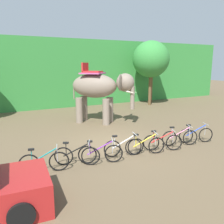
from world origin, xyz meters
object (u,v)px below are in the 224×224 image
Objects in this scene: bike_purple at (100,153)px; bike_yellow at (145,145)px; tree_center_right at (152,63)px; bike_teal at (44,162)px; bike_pink at (180,137)px; tree_far_left at (151,59)px; bike_white at (124,147)px; bike_red at (162,142)px; bike_blue at (196,135)px; elephant at (99,88)px; bike_black at (77,155)px.

bike_purple and bike_yellow have the same top height.
tree_center_right is 2.97× the size of bike_purple.
bike_pink is (6.13, -0.04, 0.00)m from bike_teal.
tree_far_left reaches higher than tree_center_right.
bike_teal and bike_pink have the same top height.
bike_purple is 0.96× the size of bike_white.
bike_teal and bike_red have the same top height.
tree_center_right is at bearing 52.77° from bike_yellow.
bike_white is at bearing 163.52° from bike_yellow.
tree_far_left reaches higher than bike_teal.
bike_purple is at bearing 179.50° from bike_red.
bike_yellow is (-8.10, -10.66, -3.34)m from tree_center_right.
bike_purple is at bearing -179.09° from bike_blue.
bike_blue is at bearing -66.09° from elephant.
bike_white is at bearing 0.69° from bike_teal.
bike_yellow is at bearing -177.60° from bike_blue.
bike_black is (-3.38, -5.52, -1.82)m from elephant.
tree_far_left is 12.12m from bike_red.
bike_purple is (0.86, -0.21, 0.00)m from bike_black.
elephant reaches higher than bike_teal.
bike_blue is (-5.08, -10.53, -3.34)m from tree_center_right.
bike_yellow is at bearing -126.81° from tree_far_left.
bike_yellow is at bearing -175.21° from bike_pink.
bike_white is 1.03× the size of bike_pink.
bike_red is (5.00, -0.19, 0.00)m from bike_teal.
bike_black is 5.89m from bike_blue.
elephant is (-6.73, -3.90, -1.88)m from tree_far_left.
tree_center_right is 15.03m from bike_purple.
elephant is at bearing 66.27° from bike_purple.
bike_red and bike_blue have the same top height.
tree_center_right is (0.85, 0.98, -0.35)m from tree_far_left.
tree_center_right is 12.55m from bike_pink.
bike_black and bike_yellow have the same top height.
bike_teal is (-11.31, -9.47, -3.69)m from tree_far_left.
bike_blue is at bearing -1.30° from bike_black.
tree_far_left is 11.44m from bike_pink.
tree_center_right is 14.13m from bike_white.
tree_far_left is at bearing 42.99° from bike_black.
bike_red is (0.93, 0.02, 0.00)m from bike_yellow.
bike_yellow is (-0.52, -5.78, -1.82)m from elephant.
bike_red is 2.09m from bike_blue.
tree_center_right reaches higher than elephant.
bike_white and bike_pink have the same top height.
bike_black is 2.88m from bike_yellow.
bike_teal and bike_yellow have the same top height.
bike_teal is 1.03× the size of bike_blue.
elephant is 2.43× the size of bike_black.
bike_yellow and bike_blue have the same top height.
elephant reaches higher than bike_white.
tree_far_left reaches higher than bike_white.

